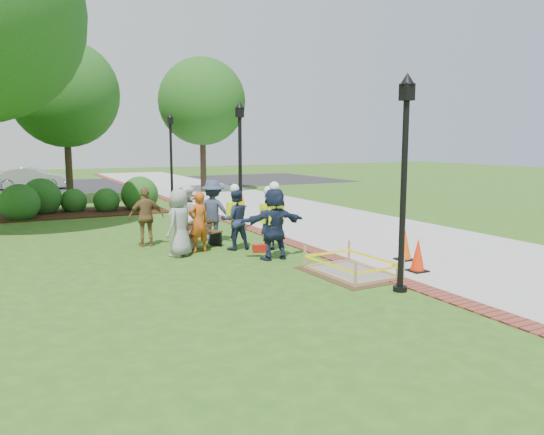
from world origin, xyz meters
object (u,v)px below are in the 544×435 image
bench_near (199,241)px  lamp_near (404,167)px  hivis_worker_b (268,219)px  cone_front (418,256)px  hivis_worker_a (274,221)px  hivis_worker_c (235,217)px  wet_concrete_pad (352,264)px

bench_near → lamp_near: lamp_near is taller
hivis_worker_b → bench_near: bearing=146.9°
bench_near → hivis_worker_b: (1.62, -1.06, 0.65)m
cone_front → bench_near: bearing=126.9°
hivis_worker_a → hivis_worker_c: 1.63m
hivis_worker_c → bench_near: bearing=149.0°
bench_near → lamp_near: size_ratio=0.34×
bench_near → hivis_worker_c: 1.20m
bench_near → hivis_worker_b: 2.04m
cone_front → lamp_near: bearing=-143.1°
bench_near → hivis_worker_b: hivis_worker_b is taller
hivis_worker_b → hivis_worker_c: hivis_worker_c is taller
wet_concrete_pad → hivis_worker_c: size_ratio=1.30×
lamp_near → hivis_worker_b: lamp_near is taller
wet_concrete_pad → cone_front: cone_front is taller
lamp_near → hivis_worker_b: size_ratio=2.39×
cone_front → wet_concrete_pad: bearing=158.8°
hivis_worker_c → hivis_worker_a: bearing=-75.3°
wet_concrete_pad → hivis_worker_a: hivis_worker_a is taller
hivis_worker_b → lamp_near: bearing=-83.1°
hivis_worker_a → hivis_worker_b: (0.35, 1.04, -0.09)m
wet_concrete_pad → bench_near: size_ratio=1.63×
bench_near → cone_front: cone_front is taller
hivis_worker_b → cone_front: bearing=-62.1°
cone_front → hivis_worker_b: hivis_worker_b is taller
wet_concrete_pad → hivis_worker_c: (-1.30, 3.70, 0.67)m
wet_concrete_pad → hivis_worker_b: 3.27m
wet_concrete_pad → hivis_worker_a: 2.42m
wet_concrete_pad → bench_near: bearing=117.1°
hivis_worker_b → hivis_worker_c: size_ratio=0.98×
lamp_near → hivis_worker_b: bearing=96.9°
wet_concrete_pad → hivis_worker_c: bearing=109.4°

